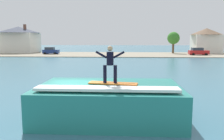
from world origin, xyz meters
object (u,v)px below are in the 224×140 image
object	(u,v)px
wave_crest	(109,101)
car_near_shore	(51,51)
surfer	(110,62)
car_far_shore	(198,52)
house_gabled_white	(206,40)
tree_tall_bare	(173,38)
house_with_chimney	(19,38)
surfboard	(113,83)

from	to	relation	value
wave_crest	car_near_shore	bearing A→B (deg)	111.44
surfer	car_near_shore	xyz separation A→B (m)	(-17.89, 45.94, -1.94)
car_far_shore	car_near_shore	bearing A→B (deg)	178.20
surfer	house_gabled_white	distance (m)	58.04
car_far_shore	tree_tall_bare	world-z (taller)	tree_tall_bare
wave_crest	house_gabled_white	bearing A→B (deg)	66.95
car_far_shore	house_with_chimney	bearing A→B (deg)	169.81
house_with_chimney	tree_tall_bare	xyz separation A→B (m)	(42.43, -2.36, -0.06)
surfboard	house_gabled_white	distance (m)	57.96
car_near_shore	surfboard	bearing A→B (deg)	-68.55
house_gabled_white	tree_tall_bare	bearing A→B (deg)	-164.16
wave_crest	surfer	bearing A→B (deg)	-80.96
surfer	surfboard	bearing A→B (deg)	21.76
wave_crest	surfboard	bearing A→B (deg)	-68.10
car_far_shore	house_gabled_white	bearing A→B (deg)	62.10
surfboard	house_with_chimney	xyz separation A→B (m)	(-29.41, 53.22, 2.20)
house_gabled_white	surfer	bearing A→B (deg)	-112.70
car_near_shore	surfer	bearing A→B (deg)	-68.72
wave_crest	car_near_shore	size ratio (longest dim) A/B	1.79
surfer	house_gabled_white	xyz separation A→B (m)	(22.40, 53.54, 0.84)
house_with_chimney	tree_tall_bare	distance (m)	42.49
house_gabled_white	car_far_shore	bearing A→B (deg)	-117.90
house_with_chimney	tree_tall_bare	size ratio (longest dim) A/B	2.09
car_far_shore	surfer	bearing A→B (deg)	-111.64
surfer	house_with_chimney	world-z (taller)	house_with_chimney
house_with_chimney	house_gabled_white	distance (m)	51.67
surfer	house_with_chimney	size ratio (longest dim) A/B	0.14
surfboard	wave_crest	bearing A→B (deg)	111.90
car_far_shore	house_with_chimney	xyz separation A→B (m)	(-47.06, 8.45, 3.14)
wave_crest	house_gabled_white	size ratio (longest dim) A/B	0.81
house_with_chimney	tree_tall_bare	bearing A→B (deg)	-3.18
surfboard	house_gabled_white	xyz separation A→B (m)	(22.26, 53.49, 1.82)
surfboard	car_far_shore	xyz separation A→B (m)	(17.65, 44.77, -0.95)
car_near_shore	tree_tall_bare	xyz separation A→B (m)	(31.05, 4.98, 3.09)
car_near_shore	car_far_shore	world-z (taller)	same
surfboard	tree_tall_bare	world-z (taller)	tree_tall_bare
tree_tall_bare	car_far_shore	bearing A→B (deg)	-52.79
wave_crest	tree_tall_bare	world-z (taller)	tree_tall_bare
car_near_shore	wave_crest	bearing A→B (deg)	-68.56
wave_crest	house_with_chimney	bearing A→B (deg)	119.00
tree_tall_bare	house_with_chimney	bearing A→B (deg)	176.82
surfer	car_near_shore	size ratio (longest dim) A/B	0.44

